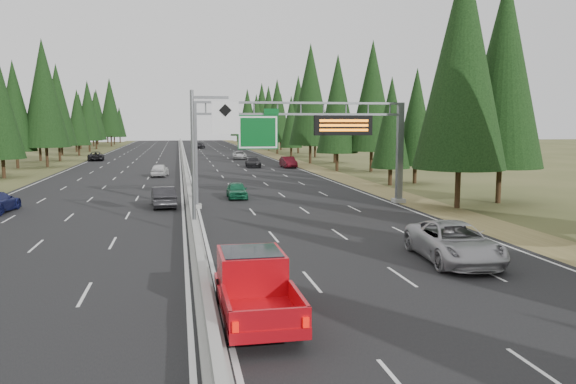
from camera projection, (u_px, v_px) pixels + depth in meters
The scene contains 18 objects.
road at pixel (184, 165), 85.04m from camera, with size 32.00×260.00×0.08m, color black.
shoulder_right at pixel (299, 164), 88.43m from camera, with size 3.60×260.00×0.06m, color olive.
shoulder_left at pixel (60, 167), 81.65m from camera, with size 3.60×260.00×0.06m, color #414821.
median_barrier at pixel (184, 163), 84.99m from camera, with size 0.70×260.00×0.85m.
sign_gantry at pixel (309, 137), 42.15m from camera, with size 16.75×0.98×7.80m.
hov_sign_pole at pixel (204, 151), 30.97m from camera, with size 2.80×0.50×8.00m.
tree_row_right at pixel (350, 103), 75.01m from camera, with size 11.71×242.25×18.63m.
tree_row_left at pixel (0, 101), 67.78m from camera, with size 12.35×240.89×18.92m.
silver_minivan at pixel (454, 242), 25.22m from camera, with size 2.89×6.27×1.74m, color #AAA9AE.
red_pickup at pixel (253, 281), 18.12m from camera, with size 2.20×6.16×2.01m.
car_ahead_green at pixel (237, 190), 46.73m from camera, with size 1.60×3.98×1.36m, color #16603E.
car_ahead_dkred at pixel (288, 162), 79.54m from camera, with size 1.65×4.72×1.55m, color #540C15.
car_ahead_dkgrey at pixel (253, 162), 80.27m from camera, with size 2.00×4.92×1.43m, color black.
car_ahead_white at pixel (240, 155), 98.85m from camera, with size 2.31×5.02×1.39m, color silver.
car_ahead_far at pixel (200, 145), 142.55m from camera, with size 1.92×4.77×1.62m, color black.
car_onc_near at pixel (163, 197), 41.72m from camera, with size 1.63×4.69×1.54m, color black.
car_onc_white at pixel (160, 170), 66.20m from camera, with size 1.78×4.43×1.51m, color silver.
car_onc_far at pixel (96, 156), 94.84m from camera, with size 2.49×5.41×1.50m, color black.
Camera 1 is at (-0.78, -6.37, 6.23)m, focal length 35.00 mm.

